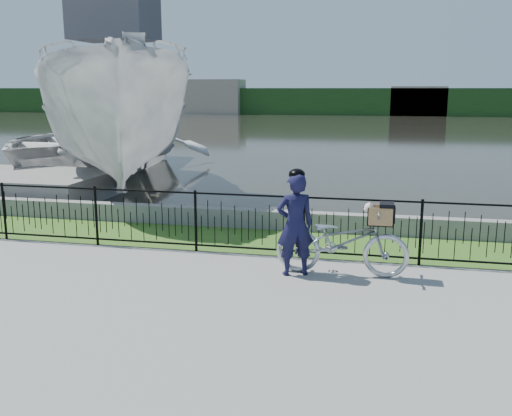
% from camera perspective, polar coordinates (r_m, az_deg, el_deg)
% --- Properties ---
extents(ground, '(120.00, 120.00, 0.00)m').
position_cam_1_polar(ground, '(8.96, -3.10, -7.49)').
color(ground, gray).
rests_on(ground, ground).
extents(grass_strip, '(60.00, 2.00, 0.01)m').
position_cam_1_polar(grass_strip, '(11.37, 0.40, -3.23)').
color(grass_strip, '#3B641F').
rests_on(grass_strip, ground).
extents(water, '(120.00, 120.00, 0.00)m').
position_cam_1_polar(water, '(41.31, 9.33, 7.60)').
color(water, black).
rests_on(water, ground).
extents(quay_wall, '(60.00, 0.30, 0.40)m').
position_cam_1_polar(quay_wall, '(12.28, 1.38, -1.16)').
color(quay_wall, slate).
rests_on(quay_wall, ground).
extents(fence, '(14.00, 0.06, 1.15)m').
position_cam_1_polar(fence, '(10.29, -0.76, -1.58)').
color(fence, black).
rests_on(fence, ground).
extents(far_treeline, '(120.00, 6.00, 3.00)m').
position_cam_1_polar(far_treeline, '(68.19, 10.71, 10.44)').
color(far_treeline, '#22481C').
rests_on(far_treeline, ground).
extents(far_building_left, '(8.00, 4.00, 4.00)m').
position_cam_1_polar(far_building_left, '(69.19, -4.69, 11.03)').
color(far_building_left, gray).
rests_on(far_building_left, ground).
extents(far_building_right, '(6.00, 3.00, 3.20)m').
position_cam_1_polar(far_building_right, '(66.76, 15.90, 10.26)').
color(far_building_right, gray).
rests_on(far_building_right, ground).
extents(bicycle_rig, '(2.13, 0.74, 1.23)m').
position_cam_1_polar(bicycle_rig, '(9.29, 8.64, -3.25)').
color(bicycle_rig, '#B1B7BD').
rests_on(bicycle_rig, ground).
extents(cyclist, '(0.71, 0.60, 1.73)m').
position_cam_1_polar(cyclist, '(9.13, 3.93, -1.52)').
color(cyclist, black).
rests_on(cyclist, ground).
extents(boat_near, '(8.32, 11.24, 5.89)m').
position_cam_1_polar(boat_near, '(17.17, -13.56, 8.78)').
color(boat_near, silver).
rests_on(boat_near, water).
extents(boat_far, '(7.33, 10.08, 2.05)m').
position_cam_1_polar(boat_far, '(21.86, -16.24, 6.30)').
color(boat_far, silver).
rests_on(boat_far, water).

